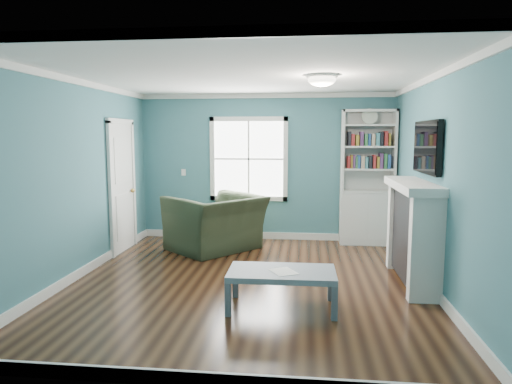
# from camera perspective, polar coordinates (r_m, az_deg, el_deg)

# --- Properties ---
(floor) EXTENTS (5.00, 5.00, 0.00)m
(floor) POSITION_cam_1_polar(r_m,az_deg,el_deg) (5.97, -1.00, -11.16)
(floor) COLOR black
(floor) RESTS_ON ground
(room_walls) EXTENTS (5.00, 5.00, 5.00)m
(room_walls) POSITION_cam_1_polar(r_m,az_deg,el_deg) (5.68, -1.04, 4.18)
(room_walls) COLOR #3E747E
(room_walls) RESTS_ON ground
(trim) EXTENTS (4.50, 5.00, 2.60)m
(trim) POSITION_cam_1_polar(r_m,az_deg,el_deg) (5.70, -1.03, 0.72)
(trim) COLOR white
(trim) RESTS_ON ground
(window) EXTENTS (1.40, 0.06, 1.50)m
(window) POSITION_cam_1_polar(r_m,az_deg,el_deg) (8.18, -0.92, 4.15)
(window) COLOR white
(window) RESTS_ON room_walls
(bookshelf) EXTENTS (0.90, 0.35, 2.31)m
(bookshelf) POSITION_cam_1_polar(r_m,az_deg,el_deg) (8.05, 13.70, 0.14)
(bookshelf) COLOR silver
(bookshelf) RESTS_ON ground
(fireplace) EXTENTS (0.44, 1.58, 1.30)m
(fireplace) POSITION_cam_1_polar(r_m,az_deg,el_deg) (6.11, 19.05, -4.96)
(fireplace) COLOR black
(fireplace) RESTS_ON ground
(tv) EXTENTS (0.06, 1.10, 0.65)m
(tv) POSITION_cam_1_polar(r_m,az_deg,el_deg) (6.01, 20.60, 5.26)
(tv) COLOR black
(tv) RESTS_ON fireplace
(door) EXTENTS (0.12, 0.98, 2.17)m
(door) POSITION_cam_1_polar(r_m,az_deg,el_deg) (7.66, -16.38, 0.83)
(door) COLOR silver
(door) RESTS_ON ground
(ceiling_fixture) EXTENTS (0.38, 0.38, 0.15)m
(ceiling_fixture) POSITION_cam_1_polar(r_m,az_deg,el_deg) (5.77, 8.24, 13.78)
(ceiling_fixture) COLOR white
(ceiling_fixture) RESTS_ON room_walls
(light_switch) EXTENTS (0.08, 0.01, 0.12)m
(light_switch) POSITION_cam_1_polar(r_m,az_deg,el_deg) (8.43, -9.04, 2.45)
(light_switch) COLOR white
(light_switch) RESTS_ON room_walls
(recliner) EXTENTS (1.57, 1.62, 1.20)m
(recliner) POSITION_cam_1_polar(r_m,az_deg,el_deg) (7.48, -5.06, -2.73)
(recliner) COLOR #212E1C
(recliner) RESTS_ON ground
(coffee_table) EXTENTS (1.16, 0.64, 0.42)m
(coffee_table) POSITION_cam_1_polar(r_m,az_deg,el_deg) (5.02, 3.25, -10.35)
(coffee_table) COLOR #525762
(coffee_table) RESTS_ON ground
(paper_sheet) EXTENTS (0.34, 0.37, 0.00)m
(paper_sheet) POSITION_cam_1_polar(r_m,az_deg,el_deg) (4.96, 3.46, -9.89)
(paper_sheet) COLOR white
(paper_sheet) RESTS_ON coffee_table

